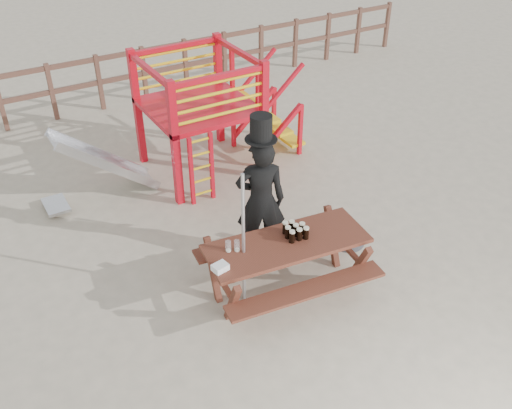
{
  "coord_description": "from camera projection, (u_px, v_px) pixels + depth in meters",
  "views": [
    {
      "loc": [
        -3.52,
        -4.51,
        5.19
      ],
      "look_at": [
        -0.35,
        0.8,
        1.02
      ],
      "focal_mm": 40.0,
      "sensor_mm": 36.0,
      "label": 1
    }
  ],
  "objects": [
    {
      "name": "ground",
      "position": [
        309.0,
        289.0,
        7.61
      ],
      "size": [
        60.0,
        60.0,
        0.0
      ],
      "primitive_type": "plane",
      "color": "#BBAC91",
      "rests_on": "ground"
    },
    {
      "name": "back_fence",
      "position": [
        121.0,
        72.0,
        12.18
      ],
      "size": [
        15.09,
        0.09,
        1.2
      ],
      "color": "brown",
      "rests_on": "ground"
    },
    {
      "name": "playground_fort",
      "position": [
        195.0,
        115.0,
        9.61
      ],
      "size": [
        4.71,
        1.84,
        2.1
      ],
      "color": "red",
      "rests_on": "ground"
    },
    {
      "name": "picnic_table",
      "position": [
        286.0,
        260.0,
        7.32
      ],
      "size": [
        2.24,
        1.68,
        0.8
      ],
      "rotation": [
        0.0,
        0.0,
        -0.13
      ],
      "color": "maroon",
      "rests_on": "ground"
    },
    {
      "name": "man_with_hat",
      "position": [
        261.0,
        198.0,
        7.67
      ],
      "size": [
        0.8,
        0.68,
        2.19
      ],
      "rotation": [
        0.0,
        0.0,
        2.73
      ],
      "color": "black",
      "rests_on": "ground"
    },
    {
      "name": "metal_pole",
      "position": [
        244.0,
        242.0,
        6.9
      ],
      "size": [
        0.04,
        0.04,
        1.92
      ],
      "primitive_type": "cylinder",
      "color": "#B2B2B7",
      "rests_on": "ground"
    },
    {
      "name": "parasol_base",
      "position": [
        348.0,
        239.0,
        8.42
      ],
      "size": [
        0.5,
        0.5,
        0.21
      ],
      "color": "#343439",
      "rests_on": "ground"
    },
    {
      "name": "paper_bag",
      "position": [
        220.0,
        267.0,
        6.68
      ],
      "size": [
        0.2,
        0.17,
        0.08
      ],
      "primitive_type": "cube",
      "rotation": [
        0.0,
        0.0,
        0.17
      ],
      "color": "white",
      "rests_on": "picnic_table"
    },
    {
      "name": "stout_pints",
      "position": [
        295.0,
        231.0,
        7.19
      ],
      "size": [
        0.28,
        0.3,
        0.17
      ],
      "color": "black",
      "rests_on": "picnic_table"
    },
    {
      "name": "empty_glasses",
      "position": [
        233.0,
        246.0,
        6.96
      ],
      "size": [
        0.17,
        0.12,
        0.15
      ],
      "color": "silver",
      "rests_on": "picnic_table"
    }
  ]
}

